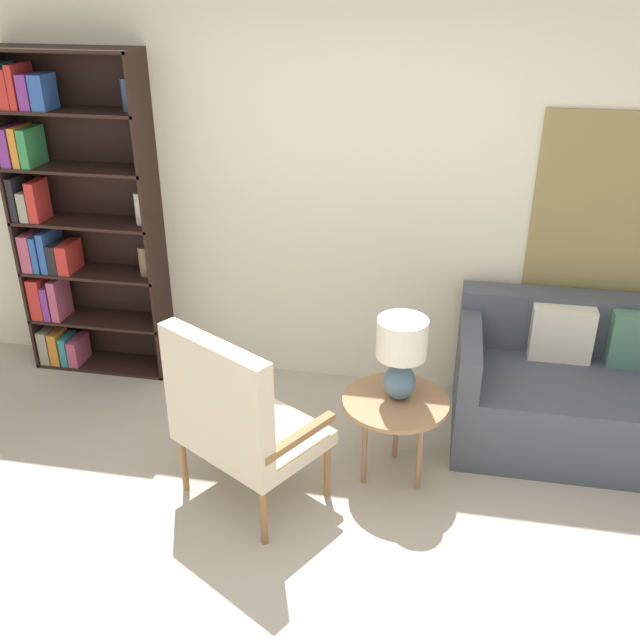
# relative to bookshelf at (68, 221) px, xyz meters

# --- Properties ---
(ground_plane) EXTENTS (14.00, 14.00, 0.00)m
(ground_plane) POSITION_rel_bookshelf_xyz_m (1.92, -1.85, -1.07)
(ground_plane) COLOR #B2A899
(wall_back) EXTENTS (6.40, 0.08, 2.70)m
(wall_back) POSITION_rel_bookshelf_xyz_m (1.95, 0.18, 0.27)
(wall_back) COLOR silver
(wall_back) RESTS_ON ground_plane
(bookshelf) EXTENTS (0.95, 0.30, 2.15)m
(bookshelf) POSITION_rel_bookshelf_xyz_m (0.00, 0.00, 0.00)
(bookshelf) COLOR black
(bookshelf) RESTS_ON ground_plane
(armchair) EXTENTS (0.88, 0.83, 1.02)m
(armchair) POSITION_rel_bookshelf_xyz_m (1.49, -1.26, -0.51)
(armchair) COLOR olive
(armchair) RESTS_ON ground_plane
(couch) EXTENTS (1.64, 0.88, 0.81)m
(couch) POSITION_rel_bookshelf_xyz_m (3.41, -0.28, -0.76)
(couch) COLOR #474C56
(couch) RESTS_ON ground_plane
(side_table) EXTENTS (0.57, 0.57, 0.51)m
(side_table) POSITION_rel_bookshelf_xyz_m (2.27, -0.87, -0.62)
(side_table) COLOR #99704C
(side_table) RESTS_ON ground_plane
(table_lamp) EXTENTS (0.27, 0.27, 0.47)m
(table_lamp) POSITION_rel_bookshelf_xyz_m (2.28, -0.85, -0.28)
(table_lamp) COLOR slate
(table_lamp) RESTS_ON side_table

